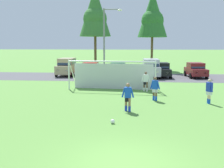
{
  "coord_description": "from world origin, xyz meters",
  "views": [
    {
      "loc": [
        0.35,
        -8.28,
        3.8
      ],
      "look_at": [
        -1.31,
        8.84,
        1.31
      ],
      "focal_mm": 43.42,
      "sensor_mm": 36.0,
      "label": 1
    }
  ],
  "objects_px": {
    "parked_car_slot_far_left": "(67,67)",
    "parked_car_slot_left": "(91,69)",
    "parked_car_slot_right": "(196,70)",
    "player_winger_right": "(146,82)",
    "soccer_ball": "(113,121)",
    "street_lamp": "(106,44)",
    "soccer_goal": "(113,74)",
    "player_defender_far": "(155,89)",
    "player_midfield_center": "(209,91)",
    "player_winger_left": "(128,97)",
    "parked_car_slot_center_right": "(161,70)",
    "parked_car_slot_center_left": "(118,70)"
  },
  "relations": [
    {
      "from": "player_winger_right",
      "to": "player_defender_far",
      "type": "bearing_deg",
      "value": -81.49
    },
    {
      "from": "player_winger_left",
      "to": "parked_car_slot_center_left",
      "type": "distance_m",
      "value": 16.3
    },
    {
      "from": "parked_car_slot_center_right",
      "to": "soccer_ball",
      "type": "bearing_deg",
      "value": -101.36
    },
    {
      "from": "player_defender_far",
      "to": "parked_car_slot_center_right",
      "type": "bearing_deg",
      "value": 83.53
    },
    {
      "from": "player_winger_left",
      "to": "parked_car_slot_center_left",
      "type": "relative_size",
      "value": 0.38
    },
    {
      "from": "soccer_ball",
      "to": "street_lamp",
      "type": "bearing_deg",
      "value": 98.02
    },
    {
      "from": "player_midfield_center",
      "to": "player_defender_far",
      "type": "xyz_separation_m",
      "value": [
        -3.45,
        0.66,
        0.0
      ]
    },
    {
      "from": "player_winger_left",
      "to": "street_lamp",
      "type": "bearing_deg",
      "value": 102.36
    },
    {
      "from": "player_winger_right",
      "to": "parked_car_slot_right",
      "type": "bearing_deg",
      "value": 59.61
    },
    {
      "from": "player_midfield_center",
      "to": "player_winger_left",
      "type": "relative_size",
      "value": 1.0
    },
    {
      "from": "parked_car_slot_left",
      "to": "soccer_goal",
      "type": "bearing_deg",
      "value": -69.04
    },
    {
      "from": "parked_car_slot_center_right",
      "to": "street_lamp",
      "type": "relative_size",
      "value": 0.57
    },
    {
      "from": "soccer_goal",
      "to": "player_defender_far",
      "type": "xyz_separation_m",
      "value": [
        3.36,
        -4.51,
        -0.47
      ]
    },
    {
      "from": "parked_car_slot_right",
      "to": "street_lamp",
      "type": "bearing_deg",
      "value": -155.4
    },
    {
      "from": "parked_car_slot_far_left",
      "to": "parked_car_slot_left",
      "type": "bearing_deg",
      "value": -13.23
    },
    {
      "from": "player_winger_left",
      "to": "player_winger_right",
      "type": "xyz_separation_m",
      "value": [
        1.2,
        6.87,
        0.0
      ]
    },
    {
      "from": "parked_car_slot_far_left",
      "to": "parked_car_slot_left",
      "type": "xyz_separation_m",
      "value": [
        3.14,
        -0.74,
        -0.24
      ]
    },
    {
      "from": "parked_car_slot_left",
      "to": "parked_car_slot_center_left",
      "type": "xyz_separation_m",
      "value": [
        3.37,
        -0.77,
        0.0
      ]
    },
    {
      "from": "soccer_goal",
      "to": "parked_car_slot_left",
      "type": "bearing_deg",
      "value": 110.96
    },
    {
      "from": "soccer_ball",
      "to": "soccer_goal",
      "type": "bearing_deg",
      "value": 95.44
    },
    {
      "from": "parked_car_slot_right",
      "to": "street_lamp",
      "type": "distance_m",
      "value": 11.53
    },
    {
      "from": "parked_car_slot_center_left",
      "to": "parked_car_slot_right",
      "type": "distance_m",
      "value": 9.2
    },
    {
      "from": "player_defender_far",
      "to": "parked_car_slot_far_left",
      "type": "distance_m",
      "value": 17.63
    },
    {
      "from": "player_winger_left",
      "to": "player_winger_right",
      "type": "height_order",
      "value": "same"
    },
    {
      "from": "player_midfield_center",
      "to": "parked_car_slot_right",
      "type": "height_order",
      "value": "parked_car_slot_right"
    },
    {
      "from": "player_defender_far",
      "to": "parked_car_slot_left",
      "type": "xyz_separation_m",
      "value": [
        -6.9,
        13.75,
        0.05
      ]
    },
    {
      "from": "player_midfield_center",
      "to": "soccer_goal",
      "type": "bearing_deg",
      "value": 142.77
    },
    {
      "from": "parked_car_slot_right",
      "to": "parked_car_slot_far_left",
      "type": "bearing_deg",
      "value": 178.64
    },
    {
      "from": "player_defender_far",
      "to": "parked_car_slot_center_right",
      "type": "relative_size",
      "value": 0.38
    },
    {
      "from": "soccer_goal",
      "to": "street_lamp",
      "type": "bearing_deg",
      "value": 103.25
    },
    {
      "from": "player_midfield_center",
      "to": "parked_car_slot_center_left",
      "type": "relative_size",
      "value": 0.38
    },
    {
      "from": "player_winger_left",
      "to": "parked_car_slot_far_left",
      "type": "bearing_deg",
      "value": 115.1
    },
    {
      "from": "parked_car_slot_center_right",
      "to": "street_lamp",
      "type": "bearing_deg",
      "value": -144.27
    },
    {
      "from": "street_lamp",
      "to": "player_winger_left",
      "type": "bearing_deg",
      "value": -77.64
    },
    {
      "from": "player_winger_right",
      "to": "soccer_goal",
      "type": "bearing_deg",
      "value": 162.9
    },
    {
      "from": "player_winger_right",
      "to": "street_lamp",
      "type": "height_order",
      "value": "street_lamp"
    },
    {
      "from": "soccer_ball",
      "to": "street_lamp",
      "type": "xyz_separation_m",
      "value": [
        -2.15,
        15.27,
        3.76
      ]
    },
    {
      "from": "player_defender_far",
      "to": "player_winger_left",
      "type": "bearing_deg",
      "value": -118.42
    },
    {
      "from": "player_midfield_center",
      "to": "player_winger_left",
      "type": "xyz_separation_m",
      "value": [
        -5.19,
        -2.56,
        0.0
      ]
    },
    {
      "from": "soccer_ball",
      "to": "parked_car_slot_center_right",
      "type": "relative_size",
      "value": 0.05
    },
    {
      "from": "player_winger_right",
      "to": "parked_car_slot_far_left",
      "type": "distance_m",
      "value": 14.42
    },
    {
      "from": "parked_car_slot_center_left",
      "to": "parked_car_slot_right",
      "type": "xyz_separation_m",
      "value": [
        9.12,
        1.14,
        0.0
      ]
    },
    {
      "from": "player_defender_far",
      "to": "street_lamp",
      "type": "height_order",
      "value": "street_lamp"
    },
    {
      "from": "soccer_goal",
      "to": "parked_car_slot_center_right",
      "type": "height_order",
      "value": "soccer_goal"
    },
    {
      "from": "player_winger_left",
      "to": "soccer_ball",
      "type": "bearing_deg",
      "value": -103.83
    },
    {
      "from": "parked_car_slot_right",
      "to": "player_winger_right",
      "type": "bearing_deg",
      "value": -120.39
    },
    {
      "from": "parked_car_slot_far_left",
      "to": "street_lamp",
      "type": "relative_size",
      "value": 0.62
    },
    {
      "from": "player_winger_left",
      "to": "player_winger_right",
      "type": "distance_m",
      "value": 6.97
    },
    {
      "from": "soccer_ball",
      "to": "parked_car_slot_right",
      "type": "relative_size",
      "value": 0.05
    },
    {
      "from": "player_defender_far",
      "to": "player_winger_right",
      "type": "xyz_separation_m",
      "value": [
        -0.54,
        3.64,
        0.0
      ]
    }
  ]
}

